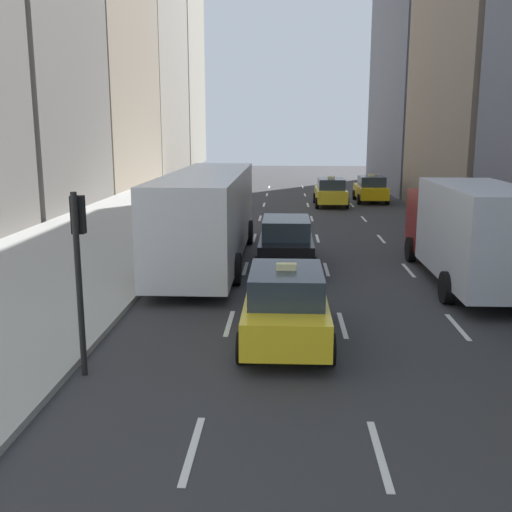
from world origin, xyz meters
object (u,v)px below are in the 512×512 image
Objects in this scene: sedan_black_near at (286,242)px; city_bus at (208,213)px; box_truck at (469,230)px; traffic_light_pole at (79,254)px; taxi_second at (371,189)px; taxi_third at (286,305)px; taxi_fourth at (331,192)px.

city_bus is at bearing 165.93° from sedan_black_near.
traffic_light_pole is (-9.55, -7.43, 0.70)m from box_truck.
sedan_black_near is at bearing -106.07° from taxi_second.
box_truck is at bearing 37.89° from traffic_light_pole.
sedan_black_near is 0.54× the size of box_truck.
taxi_second is 1.00× the size of taxi_third.
taxi_third is at bearing -135.71° from box_truck.
taxi_fourth is (-2.80, -2.17, 0.00)m from taxi_second.
traffic_light_pole is at bearing -112.55° from sedan_black_near.
box_truck is at bearing -81.77° from taxi_fourth.
taxi_third and taxi_fourth have the same top height.
box_truck is at bearing -20.40° from sedan_black_near.
taxi_second is at bearing 90.00° from box_truck.
city_bus is at bearing 161.67° from box_truck.
box_truck is 12.12m from traffic_light_pole.
taxi_fourth is (2.80, 24.82, 0.00)m from taxi_third.
traffic_light_pole reaches higher than box_truck.
sedan_black_near is at bearing -99.21° from taxi_fourth.
traffic_light_pole is at bearing -104.14° from taxi_fourth.
city_bus is (-2.81, 0.70, 0.89)m from sedan_black_near.
taxi_second is at bearing 65.82° from city_bus.
city_bus reaches higher than box_truck.
taxi_fourth reaches higher than sedan_black_near.
taxi_third is 24.98m from taxi_fourth.
taxi_second is 0.96× the size of sedan_black_near.
box_truck reaches higher than taxi_fourth.
box_truck is (5.60, -2.08, 0.82)m from sedan_black_near.
taxi_fourth is at bearing 98.23° from box_truck.
traffic_light_pole reaches higher than taxi_third.
taxi_third is at bearing -96.44° from taxi_fourth.
taxi_fourth is 0.38× the size of city_bus.
taxi_third is 4.67m from traffic_light_pole.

